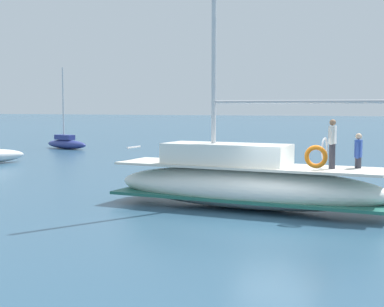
# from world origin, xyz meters

# --- Properties ---
(ground_plane) EXTENTS (400.00, 400.00, 0.00)m
(ground_plane) POSITION_xyz_m (0.00, 0.00, 0.00)
(ground_plane) COLOR #2D516B
(main_sailboat) EXTENTS (2.70, 9.67, 12.36)m
(main_sailboat) POSITION_xyz_m (1.59, 1.54, 0.90)
(main_sailboat) COLOR white
(main_sailboat) RESTS_ON ground
(moored_cutter_left) EXTENTS (2.21, 4.72, 6.64)m
(moored_cutter_left) POSITION_xyz_m (21.75, 23.58, 0.51)
(moored_cutter_left) COLOR navy
(moored_cutter_left) RESTS_ON ground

